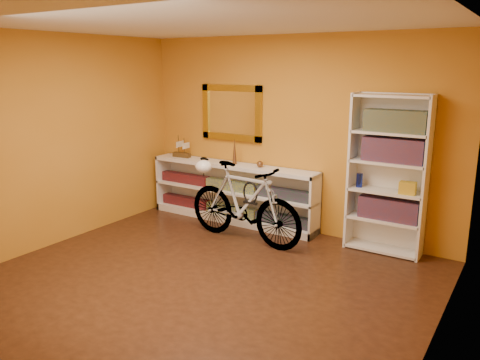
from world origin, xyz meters
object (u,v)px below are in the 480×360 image
Objects in this scene: bicycle at (244,203)px; helmet at (204,166)px; bookcase at (387,175)px; console_unit at (232,193)px.

bicycle is 0.77m from helmet.
bookcase reaches higher than bicycle.
bookcase is at bearing -64.24° from bicycle.
bicycle is at bearing -46.59° from console_unit.
helmet is at bearing 90.00° from bicycle.
helmet is at bearing -165.65° from bookcase.
console_unit is at bearing -179.34° from bookcase.
bookcase is 1.09× the size of bicycle.
bookcase is (2.17, 0.03, 0.52)m from console_unit.
console_unit is 1.50× the size of bicycle.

